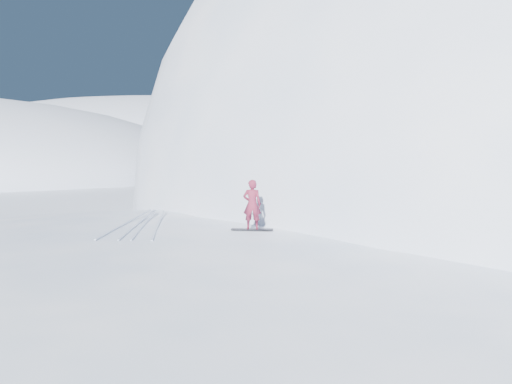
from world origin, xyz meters
The scene contains 8 objects.
ground centered at (0.00, 0.00, 0.00)m, with size 400.00×400.00×0.00m, color white.
near_ridge centered at (1.00, 3.00, 0.00)m, with size 36.00×28.00×4.80m, color white.
peak_shoulder centered at (10.00, 20.00, 0.00)m, with size 28.00×24.00×18.00m, color white.
far_ridge_c centered at (-40.00, 110.00, 0.00)m, with size 140.00×90.00×36.00m, color white.
wind_bumps centered at (-0.56, 2.12, 0.00)m, with size 16.00×14.40×1.00m.
snowboard centered at (3.30, 3.59, 2.41)m, with size 1.33×0.25×0.02m, color black.
snowboarder centered at (3.30, 3.59, 3.21)m, with size 0.57×0.38×1.57m, color maroon.
board_tracks centered at (-0.63, 4.46, 2.42)m, with size 2.26×5.98×0.04m.
Camera 1 is at (5.18, -10.54, 5.05)m, focal length 32.00 mm.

